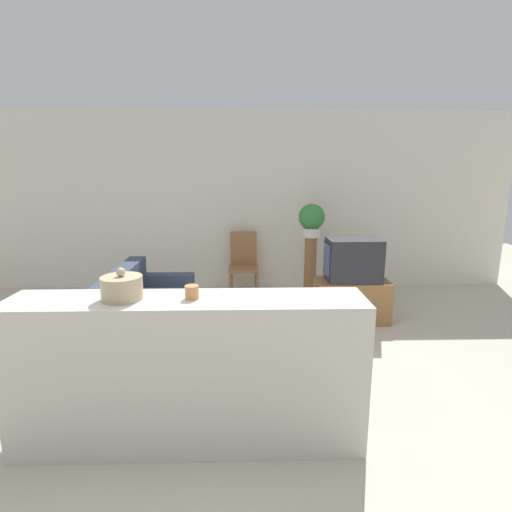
# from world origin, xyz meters

# --- Properties ---
(ground_plane) EXTENTS (14.00, 14.00, 0.00)m
(ground_plane) POSITION_xyz_m (0.00, 0.00, 0.00)
(ground_plane) COLOR beige
(wall_back) EXTENTS (9.00, 0.06, 2.70)m
(wall_back) POSITION_xyz_m (0.00, 3.43, 1.35)
(wall_back) COLOR silver
(wall_back) RESTS_ON ground_plane
(couch) EXTENTS (0.80, 1.78, 0.77)m
(couch) POSITION_xyz_m (-0.72, 1.28, 0.28)
(couch) COLOR #384256
(couch) RESTS_ON ground_plane
(tv_stand) EXTENTS (0.88, 0.44, 0.52)m
(tv_stand) POSITION_xyz_m (1.68, 1.88, 0.26)
(tv_stand) COLOR olive
(tv_stand) RESTS_ON ground_plane
(television) EXTENTS (0.64, 0.42, 0.51)m
(television) POSITION_xyz_m (1.67, 1.88, 0.77)
(television) COLOR #232328
(television) RESTS_ON tv_stand
(wooden_chair) EXTENTS (0.44, 0.44, 0.93)m
(wooden_chair) POSITION_xyz_m (0.35, 3.06, 0.49)
(wooden_chair) COLOR olive
(wooden_chair) RESTS_ON ground_plane
(plant_stand) EXTENTS (0.17, 0.17, 0.90)m
(plant_stand) POSITION_xyz_m (1.31, 2.79, 0.45)
(plant_stand) COLOR olive
(plant_stand) RESTS_ON ground_plane
(potted_plant) EXTENTS (0.37, 0.37, 0.47)m
(potted_plant) POSITION_xyz_m (1.31, 2.79, 1.16)
(potted_plant) COLOR white
(potted_plant) RESTS_ON plant_stand
(foreground_counter) EXTENTS (2.31, 0.44, 1.03)m
(foreground_counter) POSITION_xyz_m (0.00, -0.32, 0.52)
(foreground_counter) COLOR beige
(foreground_counter) RESTS_ON ground_plane
(decorative_bowl) EXTENTS (0.26, 0.26, 0.21)m
(decorative_bowl) POSITION_xyz_m (-0.40, -0.32, 1.11)
(decorative_bowl) COLOR tan
(decorative_bowl) RESTS_ON foreground_counter
(candle_jar) EXTENTS (0.09, 0.09, 0.09)m
(candle_jar) POSITION_xyz_m (0.04, -0.32, 1.08)
(candle_jar) COLOR #C6844C
(candle_jar) RESTS_ON foreground_counter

